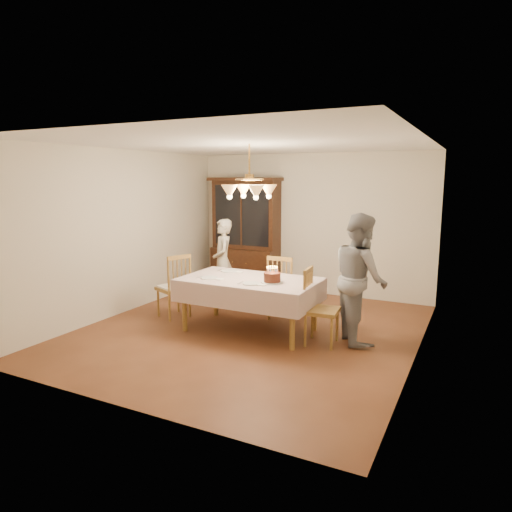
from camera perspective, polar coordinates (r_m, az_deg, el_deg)
The scene contains 14 objects.
ground at distance 6.59m, azimuth -0.79°, elevation -9.30°, with size 5.00×5.00×0.00m, color #572C19.
room_shell at distance 6.26m, azimuth -0.82°, elevation 4.52°, with size 5.00×5.00×5.00m.
dining_table at distance 6.40m, azimuth -0.80°, elevation -3.51°, with size 1.90×1.10×0.76m.
china_hutch at distance 8.88m, azimuth -1.29°, elevation 2.54°, with size 1.38×0.54×2.16m.
chair_far_side at distance 7.01m, azimuth 3.51°, elevation -4.37°, with size 0.44×0.42×1.00m.
chair_left_end at distance 7.22m, azimuth -10.23°, elevation -4.01°, with size 0.56×0.57×1.00m.
chair_right_end at distance 6.02m, azimuth 8.11°, elevation -6.84°, with size 0.46×0.48×1.00m.
elderly_woman at distance 7.88m, azimuth -4.17°, elevation -0.67°, with size 0.53×0.35×1.46m, color beige.
adult_in_grey at distance 6.14m, azimuth 12.88°, elevation -2.68°, with size 0.83×0.65×1.71m, color slate.
birthday_cake at distance 6.13m, azimuth 2.03°, elevation -2.75°, with size 0.30×0.30×0.22m.
place_setting_near_left at distance 6.43m, azimuth -5.77°, elevation -2.74°, with size 0.39×0.24×0.02m.
place_setting_near_right at distance 6.05m, azimuth -0.51°, elevation -3.48°, with size 0.38×0.23×0.02m.
place_setting_far_left at distance 6.88m, azimuth -3.28°, elevation -1.89°, with size 0.39×0.25×0.02m.
chandelier at distance 6.24m, azimuth -0.83°, elevation 8.15°, with size 0.62×0.62×0.73m.
Camera 1 is at (2.87, -5.54, 2.14)m, focal length 32.00 mm.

